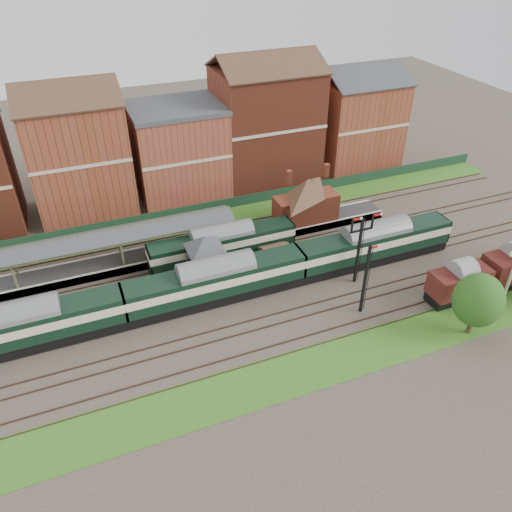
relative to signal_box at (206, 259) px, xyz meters
name	(u,v)px	position (x,y,z in m)	size (l,w,h in m)	color
ground	(244,294)	(3.00, -3.25, -3.19)	(160.00, 160.00, 0.00)	#473D33
grass_back	(201,221)	(3.00, 12.75, -3.16)	(90.00, 4.50, 0.06)	#2D6619
grass_front	(292,374)	(3.00, -15.25, -3.16)	(90.00, 5.00, 0.06)	#2D6619
fence	(196,209)	(3.00, 14.75, -2.44)	(90.00, 0.12, 1.50)	#193823
platform	(175,251)	(-2.00, 6.50, -2.69)	(55.00, 3.40, 1.00)	#2D2D2D
signal_box	(206,259)	(0.00, 0.00, 0.00)	(5.40, 5.40, 6.00)	#5F7150
brick_hut	(275,258)	(8.00, 0.00, -2.00)	(3.20, 2.64, 2.94)	brown
station_building	(306,200)	(15.00, 6.50, 0.76)	(8.10, 8.10, 5.90)	brown
canopy	(117,232)	(-8.00, 6.50, 1.39)	(26.00, 3.89, 4.08)	#474C30
semaphore_bracket	(359,246)	(15.04, -5.75, 1.44)	(3.60, 0.25, 8.18)	black
semaphore_siding	(365,278)	(13.02, -10.25, 0.96)	(1.23, 0.25, 8.00)	black
yard_lamp	(512,274)	(27.00, -14.75, 0.79)	(2.60, 0.22, 7.00)	beige
town_backdrop	(177,146)	(2.82, 21.75, 3.81)	(69.00, 10.00, 16.00)	brown
dmu_train	(217,281)	(0.09, -3.25, -0.67)	(56.14, 2.95, 4.31)	black
platform_railcar	(222,244)	(2.90, 3.25, -0.90)	(16.96, 2.68, 3.91)	black
goods_van_b	(459,283)	(23.16, -12.25, -1.03)	(6.27, 2.72, 3.80)	black
tree_far	(478,300)	(20.94, -16.82, 0.86)	(4.60, 4.60, 6.71)	#382619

